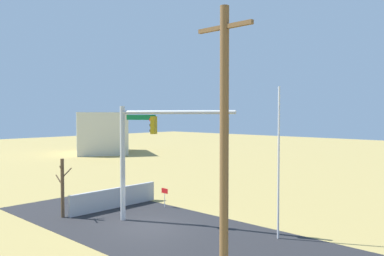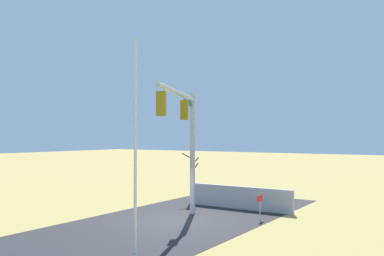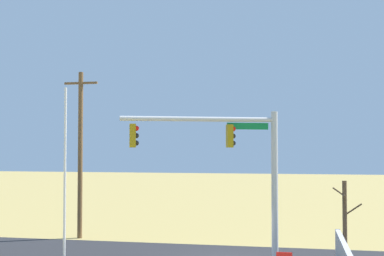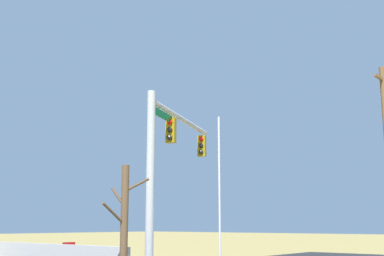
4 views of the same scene
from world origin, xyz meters
name	(u,v)px [view 1 (image 1 of 4)]	position (x,y,z in m)	size (l,w,h in m)	color
ground_plane	(150,226)	(0.00, 0.00, 0.00)	(160.00, 160.00, 0.00)	#9E894C
road_surface	(206,243)	(-4.00, 0.00, 0.01)	(28.00, 8.00, 0.01)	#232326
sidewalk_corner	(113,217)	(3.01, 0.23, 0.00)	(6.00, 6.00, 0.01)	#B7B5AD
retaining_fence	(115,198)	(4.68, -1.15, 0.64)	(0.20, 6.42, 1.27)	#A8A8AD
signal_mast	(150,142)	(0.38, -0.42, 4.49)	(6.24, 2.63, 6.43)	#B2B5BA
flagpole	(279,163)	(-6.08, -2.86, 3.65)	(0.10, 0.10, 7.29)	silver
utility_pole	(224,159)	(-8.70, 4.66, 4.70)	(1.90, 0.26, 9.06)	brown
bare_tree	(62,187)	(5.03, 2.26, 1.77)	(1.27, 1.02, 3.41)	brown
open_sign	(165,193)	(2.49, -3.43, 0.91)	(0.56, 0.04, 1.22)	silver
distant_building	(101,133)	(35.37, -20.66, 3.12)	(10.28, 7.18, 6.24)	beige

